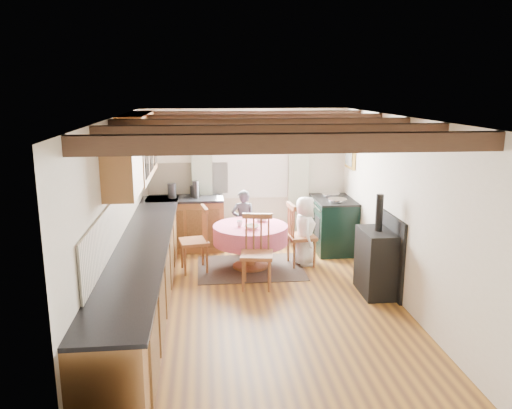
{
  "coord_description": "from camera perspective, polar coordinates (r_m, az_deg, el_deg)",
  "views": [
    {
      "loc": [
        -0.72,
        -6.11,
        2.76
      ],
      "look_at": [
        0.0,
        0.8,
        1.15
      ],
      "focal_mm": 35.72,
      "sensor_mm": 36.0,
      "label": 1
    }
  ],
  "objects": [
    {
      "name": "canister_wide",
      "position": [
        8.83,
        -6.88,
        1.53
      ],
      "size": [
        0.17,
        0.17,
        0.19
      ],
      "primitive_type": "cylinder",
      "color": "#262628",
      "rests_on": "worktop_back"
    },
    {
      "name": "base_cabinet_back",
      "position": [
        8.88,
        -7.87,
        -2.23
      ],
      "size": [
        1.3,
        0.6,
        0.88
      ],
      "primitive_type": "cube",
      "color": "brown",
      "rests_on": "floor"
    },
    {
      "name": "wall_front",
      "position": [
        3.78,
        5.69,
        -11.41
      ],
      "size": [
        3.6,
        0.0,
        2.4
      ],
      "primitive_type": "cube",
      "color": "silver",
      "rests_on": "ground"
    },
    {
      "name": "beam_b",
      "position": [
        5.18,
        2.08,
        8.06
      ],
      "size": [
        3.6,
        0.16,
        0.16
      ],
      "primitive_type": "cube",
      "color": "#3C2819",
      "rests_on": "ceiling"
    },
    {
      "name": "cast_iron_stove",
      "position": [
        7.04,
        13.44,
        -4.41
      ],
      "size": [
        0.41,
        0.69,
        1.38
      ],
      "primitive_type": null,
      "color": "black",
      "rests_on": "floor"
    },
    {
      "name": "wall_cabinet_glass",
      "position": [
        7.42,
        -13.04,
        6.44
      ],
      "size": [
        0.34,
        1.8,
        0.9
      ],
      "primitive_type": "cube",
      "color": "brown",
      "rests_on": "wall_left"
    },
    {
      "name": "rug",
      "position": [
        8.0,
        -0.62,
        -7.1
      ],
      "size": [
        1.63,
        1.27,
        0.01
      ],
      "primitive_type": "cube",
      "color": "#483D31",
      "rests_on": "floor"
    },
    {
      "name": "splash_back",
      "position": [
        8.99,
        -7.65,
        2.92
      ],
      "size": [
        1.4,
        0.02,
        0.55
      ],
      "primitive_type": "cube",
      "color": "beige",
      "rests_on": "wall_back"
    },
    {
      "name": "wall_back",
      "position": [
        9.03,
        -1.28,
        3.09
      ],
      "size": [
        3.6,
        0.0,
        2.4
      ],
      "primitive_type": "cube",
      "color": "silver",
      "rests_on": "ground"
    },
    {
      "name": "wall_left",
      "position": [
        6.4,
        -15.48,
        -1.55
      ],
      "size": [
        0.0,
        5.5,
        2.4
      ],
      "primitive_type": "cube",
      "color": "silver",
      "rests_on": "ground"
    },
    {
      "name": "canister_slim",
      "position": [
        8.67,
        -6.78,
        1.68
      ],
      "size": [
        0.1,
        0.1,
        0.29
      ],
      "primitive_type": "cylinder",
      "color": "#262628",
      "rests_on": "worktop_back"
    },
    {
      "name": "window_frame",
      "position": [
        8.96,
        -0.65,
        5.6
      ],
      "size": [
        1.34,
        0.03,
        1.54
      ],
      "primitive_type": "cube",
      "color": "white",
      "rests_on": "wall_back"
    },
    {
      "name": "base_cabinet_left",
      "position": [
        6.59,
        -12.48,
        -7.91
      ],
      "size": [
        0.6,
        5.3,
        0.88
      ],
      "primitive_type": "cube",
      "color": "brown",
      "rests_on": "floor"
    },
    {
      "name": "chair_left",
      "position": [
        7.8,
        -6.98,
        -3.88
      ],
      "size": [
        0.52,
        0.5,
        1.01
      ],
      "primitive_type": null,
      "rotation": [
        0.0,
        0.0,
        -1.39
      ],
      "color": "brown",
      "rests_on": "floor"
    },
    {
      "name": "chair_near",
      "position": [
        7.11,
        0.09,
        -5.35
      ],
      "size": [
        0.51,
        0.53,
        1.03
      ],
      "primitive_type": null,
      "rotation": [
        0.0,
        0.0,
        -0.15
      ],
      "color": "brown",
      "rests_on": "floor"
    },
    {
      "name": "beam_e",
      "position": [
        8.16,
        -0.88,
        9.87
      ],
      "size": [
        3.6,
        0.16,
        0.16
      ],
      "primitive_type": "cube",
      "color": "#3C2819",
      "rests_on": "ceiling"
    },
    {
      "name": "beam_a",
      "position": [
        4.2,
        3.98,
        6.87
      ],
      "size": [
        3.6,
        0.16,
        0.16
      ],
      "primitive_type": "cube",
      "color": "#3C2819",
      "rests_on": "ceiling"
    },
    {
      "name": "wall_cabinet_solid",
      "position": [
        5.95,
        -14.72,
        4.3
      ],
      "size": [
        0.34,
        0.9,
        0.7
      ],
      "primitive_type": "cube",
      "color": "brown",
      "rests_on": "wall_left"
    },
    {
      "name": "bowl_b",
      "position": [
        8.03,
        0.63,
        -1.69
      ],
      "size": [
        0.25,
        0.25,
        0.06
      ],
      "primitive_type": "imported",
      "rotation": [
        0.0,
        0.0,
        4.05
      ],
      "color": "silver",
      "rests_on": "dining_table"
    },
    {
      "name": "child_far",
      "position": [
        8.53,
        -1.43,
        -1.98
      ],
      "size": [
        0.41,
        0.27,
        1.1
      ],
      "primitive_type": "imported",
      "rotation": [
        0.0,
        0.0,
        3.17
      ],
      "color": "#34373E",
      "rests_on": "floor"
    },
    {
      "name": "aga_range",
      "position": [
        8.84,
        8.62,
        -2.17
      ],
      "size": [
        0.65,
        1.0,
        0.93
      ],
      "primitive_type": null,
      "color": "black",
      "rests_on": "floor"
    },
    {
      "name": "window_pane",
      "position": [
        8.97,
        -0.65,
        5.6
      ],
      "size": [
        1.2,
        0.01,
        1.4
      ],
      "primitive_type": "cube",
      "color": "white",
      "rests_on": "wall_back"
    },
    {
      "name": "curtain_left",
      "position": [
        8.92,
        -6.04,
        2.24
      ],
      "size": [
        0.35,
        0.1,
        2.1
      ],
      "primitive_type": "cube",
      "color": "beige",
      "rests_on": "wall_back"
    },
    {
      "name": "curtain_right",
      "position": [
        9.07,
        4.77,
        2.45
      ],
      "size": [
        0.35,
        0.1,
        2.1
      ],
      "primitive_type": "cube",
      "color": "beige",
      "rests_on": "wall_back"
    },
    {
      "name": "child_right",
      "position": [
        8.05,
        5.49,
        -2.95
      ],
      "size": [
        0.38,
        0.56,
        1.1
      ],
      "primitive_type": "imported",
      "rotation": [
        0.0,
        0.0,
        1.51
      ],
      "color": "white",
      "rests_on": "floor"
    },
    {
      "name": "cup",
      "position": [
        7.73,
        -1.85,
        -2.15
      ],
      "size": [
        0.12,
        0.12,
        0.09
      ],
      "primitive_type": "imported",
      "rotation": [
        0.0,
        0.0,
        3.38
      ],
      "color": "silver",
      "rests_on": "dining_table"
    },
    {
      "name": "dining_table",
      "position": [
        7.89,
        -0.63,
        -4.79
      ],
      "size": [
        1.15,
        1.15,
        0.69
      ],
      "primitive_type": null,
      "color": "#B44A6E",
      "rests_on": "floor"
    },
    {
      "name": "worktop_back",
      "position": [
        8.75,
        -7.97,
        0.64
      ],
      "size": [
        1.3,
        0.64,
        0.04
      ],
      "primitive_type": "cube",
      "color": "black",
      "rests_on": "base_cabinet_back"
    },
    {
      "name": "canister_tall",
      "position": [
        8.74,
        -9.4,
        1.54
      ],
      "size": [
        0.15,
        0.15,
        0.25
      ],
      "primitive_type": "cylinder",
      "color": "#262628",
      "rests_on": "worktop_back"
    },
    {
      "name": "beam_c",
      "position": [
        6.17,
        0.78,
        8.86
      ],
      "size": [
        3.6,
        0.16,
        0.16
      ],
      "primitive_type": "cube",
      "color": "#3C2819",
      "rests_on": "ceiling"
    },
    {
      "name": "wall_right",
      "position": [
        6.79,
        16.0,
        -0.75
      ],
      "size": [
        0.0,
        5.5,
        2.4
      ],
      "primitive_type": "cube",
      "color": "silver",
      "rests_on": "ground"
    },
    {
      "name": "ceiling",
      "position": [
        6.17,
        0.78,
        9.69
      ],
      "size": [
        3.6,
        5.5,
        0.0
      ],
      "primitive_type": "cube",
      "color": "white",
      "rests_on": "ground"
    },
    {
      "name": "wall_plate",
      "position": [
        9.07,
        5.38,
        6.27
      ],
      "size": [
        0.3,
        0.02,
        0.3
      ],
      "primitive_type": "cylinder",
      "rotation": [
        1.57,
        0.0,
        0.0
      ],
      "color": "silver",
      "rests_on": "wall_back"
    },
    {
      "name": "floor",
      "position": [
        6.75,
        0.72,
        -11.11
      ],
      "size": [
        3.6,
        5.5,
        0.0
      ],
      "primitive_type": "cube",
      "color": "#A87027",
      "rests_on": "ground"
    },
    {
      "name": "wall_picture",
      "position": [
        8.84,
        10.52,
        5.93
      ],
      "size": [
        0.04,
        0.5,
        0.6
      ],
      "primitive_type": "cube",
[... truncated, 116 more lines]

